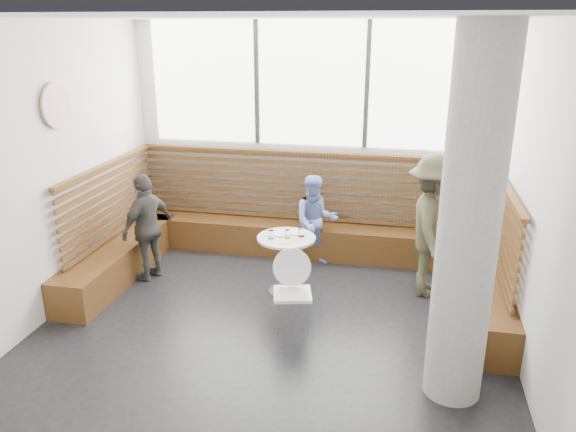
% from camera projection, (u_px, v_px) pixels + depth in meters
% --- Properties ---
extents(room, '(5.00, 5.00, 3.20)m').
position_uv_depth(room, '(267.00, 190.00, 5.48)').
color(room, silver).
rests_on(room, ground).
extents(booth, '(5.00, 2.50, 1.44)m').
position_uv_depth(booth, '(300.00, 239.00, 7.51)').
color(booth, '#492C12').
rests_on(booth, ground).
extents(concrete_column, '(0.50, 0.50, 3.20)m').
position_uv_depth(concrete_column, '(469.00, 224.00, 4.56)').
color(concrete_column, gray).
rests_on(concrete_column, ground).
extents(wall_art, '(0.03, 0.50, 0.50)m').
position_uv_depth(wall_art, '(56.00, 105.00, 6.11)').
color(wall_art, white).
rests_on(wall_art, room).
extents(cafe_table, '(0.71, 0.71, 0.73)m').
position_uv_depth(cafe_table, '(286.00, 253.00, 6.78)').
color(cafe_table, silver).
rests_on(cafe_table, ground).
extents(cafe_chair, '(0.41, 0.41, 0.87)m').
position_uv_depth(cafe_chair, '(294.00, 284.00, 5.99)').
color(cafe_chair, white).
rests_on(cafe_chair, ground).
extents(adult_man, '(0.70, 1.15, 1.74)m').
position_uv_depth(adult_man, '(433.00, 226.00, 6.65)').
color(adult_man, '#42412C').
rests_on(adult_man, ground).
extents(child_back, '(0.73, 0.65, 1.26)m').
position_uv_depth(child_back, '(315.00, 221.00, 7.55)').
color(child_back, '#8093DE').
rests_on(child_back, ground).
extents(child_left, '(0.60, 0.88, 1.39)m').
position_uv_depth(child_left, '(148.00, 227.00, 7.13)').
color(child_left, '#43423D').
rests_on(child_left, ground).
extents(plate_near, '(0.21, 0.21, 0.01)m').
position_uv_depth(plate_near, '(279.00, 234.00, 6.79)').
color(plate_near, white).
rests_on(plate_near, cafe_table).
extents(plate_far, '(0.21, 0.21, 0.01)m').
position_uv_depth(plate_far, '(296.00, 232.00, 6.83)').
color(plate_far, white).
rests_on(plate_far, cafe_table).
extents(glass_left, '(0.07, 0.07, 0.10)m').
position_uv_depth(glass_left, '(271.00, 234.00, 6.65)').
color(glass_left, white).
rests_on(glass_left, cafe_table).
extents(glass_mid, '(0.06, 0.06, 0.10)m').
position_uv_depth(glass_mid, '(287.00, 234.00, 6.67)').
color(glass_mid, white).
rests_on(glass_mid, cafe_table).
extents(glass_right, '(0.08, 0.08, 0.12)m').
position_uv_depth(glass_right, '(301.00, 232.00, 6.71)').
color(glass_right, white).
rests_on(glass_right, cafe_table).
extents(menu_card, '(0.23, 0.19, 0.00)m').
position_uv_depth(menu_card, '(286.00, 241.00, 6.57)').
color(menu_card, '#A5C64C').
rests_on(menu_card, cafe_table).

